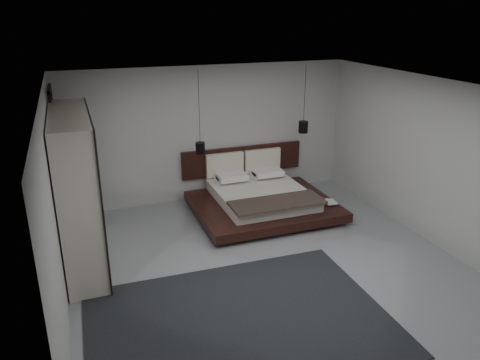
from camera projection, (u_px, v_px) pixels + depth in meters
name	position (u px, v px, depth m)	size (l,w,h in m)	color
floor	(264.00, 262.00, 7.54)	(6.00, 6.00, 0.00)	gray
ceiling	(268.00, 87.00, 6.58)	(6.00, 6.00, 0.00)	white
wall_back	(209.00, 134.00, 9.71)	(6.00, 6.00, 0.00)	#B5B5B2
wall_front	(391.00, 283.00, 4.42)	(6.00, 6.00, 0.00)	#B5B5B2
wall_left	(54.00, 208.00, 6.09)	(6.00, 6.00, 0.00)	#B5B5B2
wall_right	(427.00, 160.00, 8.03)	(6.00, 6.00, 0.00)	#B5B5B2
lattice_screen	(59.00, 161.00, 8.30)	(0.05, 0.90, 2.60)	black
bed	(261.00, 198.00, 9.36)	(2.69, 2.36, 1.06)	black
book_lower	(325.00, 203.00, 9.16)	(0.19, 0.26, 0.02)	#99724C
book_upper	(325.00, 202.00, 9.12)	(0.21, 0.29, 0.02)	#99724C
pendant_left	(200.00, 148.00, 9.01)	(0.18, 0.18, 1.60)	black
pendant_right	(303.00, 127.00, 9.65)	(0.19, 0.19, 1.37)	black
wardrobe	(77.00, 190.00, 7.21)	(0.58, 2.47, 2.42)	beige
rug	(240.00, 322.00, 6.09)	(3.87, 2.77, 0.02)	black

